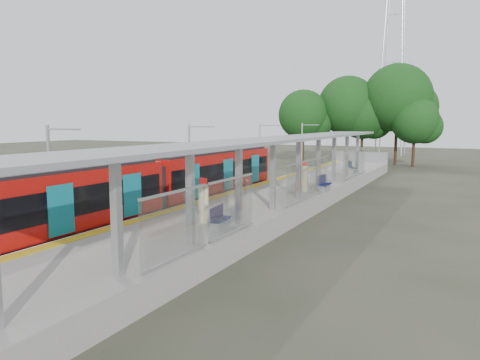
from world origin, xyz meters
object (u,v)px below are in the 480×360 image
at_px(train, 145,187).
at_px(bench_far, 351,166).
at_px(bench_mid, 323,183).
at_px(info_pillar_near, 203,203).
at_px(info_pillar_far, 304,178).
at_px(litter_bin, 298,188).
at_px(bench_near, 219,217).

bearing_deg(train, bench_far, 74.28).
distance_m(bench_mid, info_pillar_near, 11.90).
height_order(bench_mid, info_pillar_far, info_pillar_far).
xyz_separation_m(info_pillar_near, litter_bin, (1.15, 9.62, -0.45)).
xyz_separation_m(bench_far, info_pillar_near, (-1.17, -23.89, 0.31)).
bearing_deg(bench_far, train, -129.95).
relative_size(bench_near, bench_mid, 0.94).
distance_m(train, bench_mid, 11.90).
bearing_deg(bench_near, train, 145.61).
distance_m(bench_far, info_pillar_far, 12.72).
distance_m(bench_far, litter_bin, 14.28).
relative_size(train, bench_far, 16.92).
xyz_separation_m(info_pillar_near, info_pillar_far, (1.03, 11.18, -0.02)).
xyz_separation_m(bench_mid, litter_bin, (-1.01, -2.08, -0.14)).
height_order(bench_near, info_pillar_near, info_pillar_near).
distance_m(info_pillar_far, litter_bin, 1.62).
bearing_deg(bench_near, info_pillar_near, 137.05).
height_order(train, bench_far, train).
distance_m(train, info_pillar_near, 5.40).
bearing_deg(bench_near, info_pillar_far, 82.94).
bearing_deg(info_pillar_far, litter_bin, -72.47).
xyz_separation_m(train, info_pillar_near, (4.95, -2.16, -0.17)).
relative_size(bench_far, info_pillar_far, 0.82).
xyz_separation_m(bench_far, info_pillar_far, (-0.14, -12.72, 0.29)).
distance_m(info_pillar_near, litter_bin, 9.70).
bearing_deg(bench_far, info_pillar_far, -114.84).
xyz_separation_m(train, info_pillar_far, (5.98, 9.01, -0.19)).
bearing_deg(info_pillar_near, bench_far, 95.02).
bearing_deg(train, info_pillar_near, -23.62).
bearing_deg(info_pillar_near, bench_near, -26.83).
bearing_deg(bench_mid, bench_far, 96.70).
relative_size(bench_near, litter_bin, 1.76).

